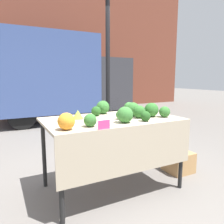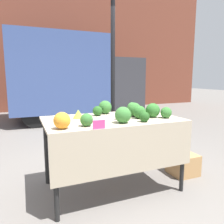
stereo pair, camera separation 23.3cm
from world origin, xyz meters
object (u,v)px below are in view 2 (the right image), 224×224
(price_sign, at_px, (99,125))
(parked_truck, at_px, (72,77))
(orange_cauliflower, at_px, (62,121))
(produce_crate, at_px, (183,164))

(price_sign, bearing_deg, parked_truck, 80.33)
(orange_cauliflower, distance_m, produce_crate, 1.99)
(produce_crate, bearing_deg, price_sign, -163.41)
(parked_truck, height_order, produce_crate, parked_truck)
(parked_truck, distance_m, produce_crate, 5.08)
(price_sign, distance_m, produce_crate, 1.71)
(orange_cauliflower, relative_size, produce_crate, 0.45)
(parked_truck, relative_size, produce_crate, 11.39)
(parked_truck, relative_size, orange_cauliflower, 25.08)
(orange_cauliflower, xyz_separation_m, price_sign, (0.33, -0.15, -0.04))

